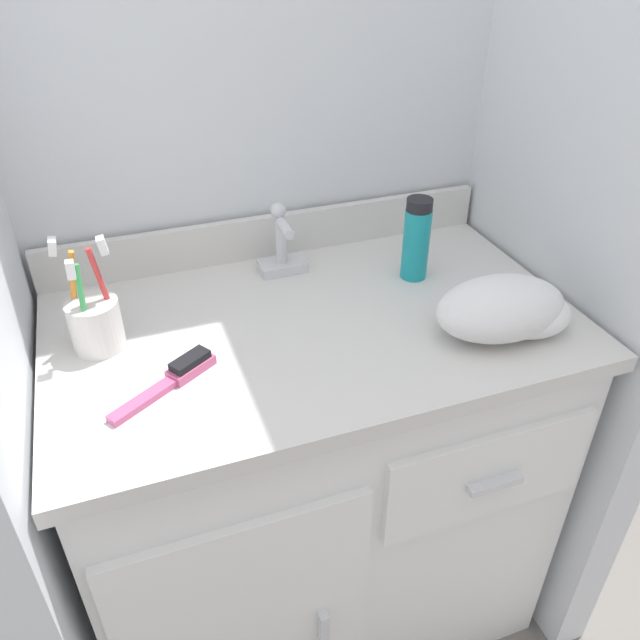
# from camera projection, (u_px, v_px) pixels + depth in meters

# --- Properties ---
(ground_plane) EXTENTS (6.00, 6.00, 0.00)m
(ground_plane) POSITION_uv_depth(u_px,v_px,m) (316.00, 593.00, 1.54)
(ground_plane) COLOR slate
(wall_back) EXTENTS (1.09, 0.08, 2.20)m
(wall_back) POSITION_uv_depth(u_px,v_px,m) (257.00, 105.00, 1.18)
(wall_back) COLOR silver
(wall_back) RESTS_ON ground_plane
(wall_right) EXTENTS (0.08, 0.63, 2.20)m
(wall_right) POSITION_uv_depth(u_px,v_px,m) (592.00, 126.00, 1.07)
(wall_right) COLOR silver
(wall_right) RESTS_ON ground_plane
(vanity) EXTENTS (0.91, 0.56, 0.81)m
(vanity) POSITION_uv_depth(u_px,v_px,m) (315.00, 477.00, 1.30)
(vanity) COLOR white
(vanity) RESTS_ON ground_plane
(backsplash) EXTENTS (0.91, 0.02, 0.09)m
(backsplash) POSITION_uv_depth(u_px,v_px,m) (271.00, 235.00, 1.27)
(backsplash) COLOR silver
(backsplash) RESTS_ON vanity
(sink_faucet) EXTENTS (0.09, 0.09, 0.14)m
(sink_faucet) POSITION_uv_depth(u_px,v_px,m) (282.00, 249.00, 1.20)
(sink_faucet) COLOR silver
(sink_faucet) RESTS_ON vanity
(toothbrush_cup) EXTENTS (0.09, 0.09, 0.19)m
(toothbrush_cup) POSITION_uv_depth(u_px,v_px,m) (95.00, 322.00, 1.00)
(toothbrush_cup) COLOR silver
(toothbrush_cup) RESTS_ON vanity
(shaving_cream_can) EXTENTS (0.05, 0.05, 0.16)m
(shaving_cream_can) POSITION_uv_depth(u_px,v_px,m) (416.00, 239.00, 1.17)
(shaving_cream_can) COLOR teal
(shaving_cream_can) RESTS_ON vanity
(hairbrush) EXTENTS (0.17, 0.12, 0.03)m
(hairbrush) POSITION_uv_depth(u_px,v_px,m) (177.00, 375.00, 0.94)
(hairbrush) COLOR #C1517F
(hairbrush) RESTS_ON vanity
(hand_towel) EXTENTS (0.23, 0.15, 0.09)m
(hand_towel) POSITION_uv_depth(u_px,v_px,m) (508.00, 309.00, 1.04)
(hand_towel) COLOR white
(hand_towel) RESTS_ON vanity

